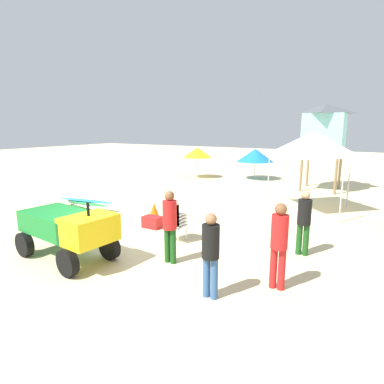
{
  "coord_description": "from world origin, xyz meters",
  "views": [
    {
      "loc": [
        5.44,
        -5.22,
        3.08
      ],
      "look_at": [
        0.93,
        2.36,
        1.27
      ],
      "focal_mm": 29.64,
      "sensor_mm": 36.0,
      "label": 1
    }
  ],
  "objects": [
    {
      "name": "lifeguard_near_center",
      "position": [
        3.96,
        0.5,
        0.98
      ],
      "size": [
        0.32,
        0.32,
        1.71
      ],
      "color": "red",
      "rests_on": "ground"
    },
    {
      "name": "lifeguard_far_right",
      "position": [
        1.49,
        0.44,
        0.98
      ],
      "size": [
        0.32,
        0.32,
        1.7
      ],
      "color": "#194C19",
      "rests_on": "ground"
    },
    {
      "name": "beach_umbrella_mid",
      "position": [
        -4.23,
        11.69,
        1.55
      ],
      "size": [
        1.73,
        1.73,
        1.86
      ],
      "color": "beige",
      "rests_on": "ground"
    },
    {
      "name": "lifeguard_tower",
      "position": [
        2.98,
        11.41,
        3.04
      ],
      "size": [
        1.98,
        1.98,
        4.16
      ],
      "color": "olive",
      "rests_on": "ground"
    },
    {
      "name": "traffic_cone_near",
      "position": [
        -1.07,
        3.17,
        0.27
      ],
      "size": [
        0.38,
        0.38,
        0.54
      ],
      "primitive_type": "cone",
      "color": "orange",
      "rests_on": "ground"
    },
    {
      "name": "stacked_plastic_chairs",
      "position": [
        0.83,
        1.58,
        0.7
      ],
      "size": [
        0.48,
        0.48,
        1.2
      ],
      "color": "white",
      "rests_on": "ground"
    },
    {
      "name": "lifeguard_near_right",
      "position": [
        2.99,
        -0.45,
        0.92
      ],
      "size": [
        0.32,
        0.32,
        1.61
      ],
      "color": "#33598C",
      "rests_on": "ground"
    },
    {
      "name": "utility_cart",
      "position": [
        -0.66,
        -0.61,
        0.78
      ],
      "size": [
        2.65,
        1.5,
        1.5
      ],
      "color": "#197A2D",
      "rests_on": "ground"
    },
    {
      "name": "ground",
      "position": [
        0.0,
        0.0,
        0.0
      ],
      "size": [
        80.0,
        80.0,
        0.0
      ],
      "primitive_type": "plane",
      "color": "beige"
    },
    {
      "name": "lifeguard_near_left",
      "position": [
        4.01,
        2.47,
        0.92
      ],
      "size": [
        0.32,
        0.32,
        1.6
      ],
      "color": "#194C19",
      "rests_on": "ground"
    },
    {
      "name": "cooler_box",
      "position": [
        -0.47,
        2.31,
        0.18
      ],
      "size": [
        0.58,
        0.39,
        0.36
      ],
      "primitive_type": "cube",
      "color": "red",
      "rests_on": "ground"
    },
    {
      "name": "beach_umbrella_far",
      "position": [
        -0.98,
        12.98,
        1.43
      ],
      "size": [
        2.18,
        2.18,
        1.82
      ],
      "color": "beige",
      "rests_on": "ground"
    },
    {
      "name": "surfboard_pile",
      "position": [
        -3.86,
        2.65,
        0.2
      ],
      "size": [
        2.6,
        0.79,
        0.4
      ],
      "color": "red",
      "rests_on": "ground"
    },
    {
      "name": "popup_canopy",
      "position": [
        3.27,
        7.08,
        2.48
      ],
      "size": [
        2.48,
        2.48,
        2.93
      ],
      "color": "#B2B2B7",
      "rests_on": "ground"
    }
  ]
}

